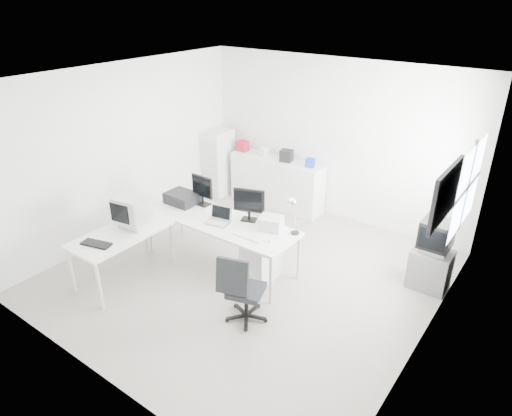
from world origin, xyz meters
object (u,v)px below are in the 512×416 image
Objects in this scene: drawer_pedestal at (261,260)px; inkjet_printer at (182,198)px; side_desk at (124,256)px; laser_printer at (271,223)px; office_chair at (246,287)px; lcd_monitor_small at (202,190)px; laptop at (218,216)px; filing_cabinet at (218,162)px; main_desk at (221,242)px; tv_cabinet at (430,269)px; crt_monitor at (133,210)px; sideboard at (277,182)px; crt_tv at (436,237)px; lcd_monitor_large at (249,205)px.

inkjet_printer reaches higher than drawer_pedestal.
side_desk is 1.93m from drawer_pedestal.
office_chair reaches higher than laser_printer.
lcd_monitor_small reaches higher than drawer_pedestal.
laptop is at bearing -172.20° from laser_printer.
drawer_pedestal is 1.61× the size of laptop.
side_desk is at bearing -73.50° from filing_cabinet.
lcd_monitor_small reaches higher than main_desk.
crt_monitor is at bearing -149.30° from tv_cabinet.
laptop reaches higher than main_desk.
lcd_monitor_small is 1.14m from crt_monitor.
sideboard is (-1.26, 2.04, -0.38)m from laser_printer.
filing_cabinet reaches higher than inkjet_printer.
tv_cabinet is at bearing 33.95° from office_chair.
lcd_monitor_small is at bearing -162.70° from crt_tv.
inkjet_printer is 3.79m from tv_cabinet.
crt_monitor is (0.00, 0.25, 0.63)m from side_desk.
crt_monitor is 3.17m from sideboard.
crt_monitor reaches higher than tv_cabinet.
lcd_monitor_large is (-0.35, 0.20, 0.69)m from drawer_pedestal.
crt_tv reaches higher than laptop.
inkjet_printer is at bearing 137.83° from office_chair.
laser_printer is 1.12m from office_chair.
inkjet_printer is at bearing -151.58° from lcd_monitor_small.
sideboard is at bearing 118.66° from drawer_pedestal.
office_chair reaches higher than sideboard.
crt_tv is at bearing 17.63° from inkjet_printer.
lcd_monitor_small is 0.26× the size of sideboard.
filing_cabinet is at bearing 126.26° from lcd_monitor_small.
laptop is 2.83m from filing_cabinet.
laptop is 1.18m from crt_monitor.
lcd_monitor_small is 0.90m from lcd_monitor_large.
crt_tv reaches higher than laser_printer.
inkjet_printer is 0.37m from lcd_monitor_small.
laser_printer is at bearing -151.96° from tv_cabinet.
laser_printer is at bearing 24.93° from crt_monitor.
drawer_pedestal is 0.57m from laser_printer.
lcd_monitor_small reaches higher than laptop.
lcd_monitor_small is 0.86× the size of tv_cabinet.
laptop is 3.05m from tv_cabinet.
inkjet_printer is at bearing 90.00° from side_desk.
lcd_monitor_large is at bearing 150.26° from drawer_pedestal.
tv_cabinet is at bearing 25.01° from main_desk.
inkjet_printer is 0.98× the size of lcd_monitor_small.
lcd_monitor_small reaches higher than office_chair.
inkjet_printer is at bearing -64.43° from filing_cabinet.
lcd_monitor_large is at bearing 6.63° from inkjet_printer.
inkjet_printer is at bearing -161.87° from tv_cabinet.
side_desk is 2.45× the size of tv_cabinet.
crt_monitor is at bearing -157.20° from lcd_monitor_large.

